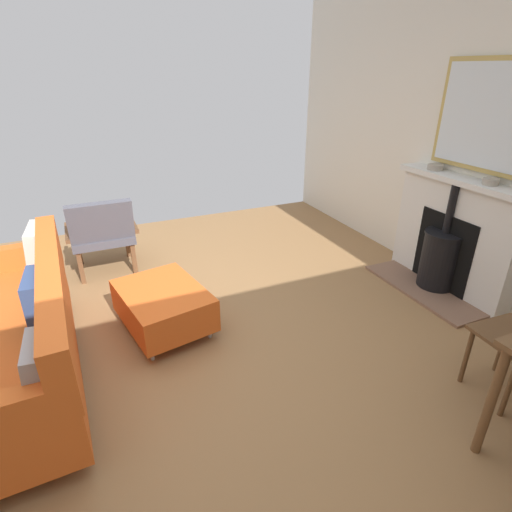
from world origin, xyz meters
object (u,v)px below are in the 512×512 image
fireplace (450,242)px  sofa (20,335)px  ottoman (163,305)px  armchair_accent (102,232)px  mantel_bowl_near (435,167)px  mantel_bowl_far (491,181)px

fireplace → sofa: bearing=-2.9°
ottoman → armchair_accent: 1.31m
mantel_bowl_near → mantel_bowl_far: (-0.00, 0.59, 0.00)m
sofa → mantel_bowl_near: bearing=-177.3°
mantel_bowl_far → armchair_accent: mantel_bowl_far is taller
mantel_bowl_near → mantel_bowl_far: size_ratio=1.15×
armchair_accent → fireplace: bearing=151.3°
armchair_accent → mantel_bowl_near: bearing=156.9°
mantel_bowl_near → armchair_accent: (3.00, -1.28, -0.65)m
ottoman → mantel_bowl_near: bearing=179.2°
fireplace → mantel_bowl_far: bearing=94.0°
sofa → armchair_accent: 1.59m
mantel_bowl_far → mantel_bowl_near: bearing=-90.0°
fireplace → mantel_bowl_near: 0.72m
fireplace → sofa: size_ratio=0.67×
fireplace → mantel_bowl_far: size_ratio=10.71×
armchair_accent → mantel_bowl_far: bearing=148.0°
mantel_bowl_near → armchair_accent: bearing=-23.1°
fireplace → mantel_bowl_far: (-0.02, 0.24, 0.64)m
mantel_bowl_near → sofa: bearing=2.7°
ottoman → armchair_accent: armchair_accent is taller
armchair_accent → sofa: bearing=65.9°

